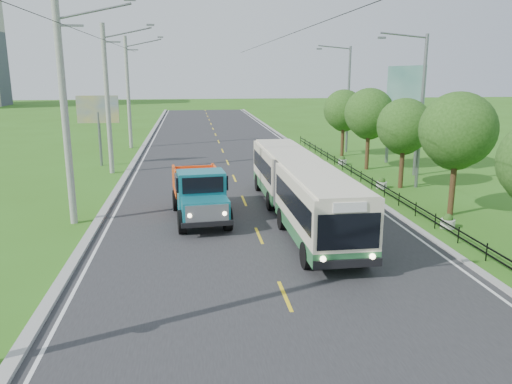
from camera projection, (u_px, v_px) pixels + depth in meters
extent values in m
plane|color=#346A19|center=(285.00, 296.00, 15.66)|extent=(240.00, 240.00, 0.00)
cube|color=#28282B|center=(232.00, 173.00, 34.94)|extent=(14.00, 120.00, 0.02)
cube|color=#9E9E99|center=(127.00, 174.00, 34.01)|extent=(0.40, 120.00, 0.15)
cube|color=#9E9E99|center=(331.00, 169.00, 35.84)|extent=(0.30, 120.00, 0.10)
cube|color=silver|center=(135.00, 175.00, 34.09)|extent=(0.12, 120.00, 0.00)
cube|color=silver|center=(324.00, 170.00, 35.78)|extent=(0.12, 120.00, 0.00)
cube|color=yellow|center=(285.00, 296.00, 15.66)|extent=(0.12, 2.20, 0.00)
cube|color=black|center=(372.00, 184.00, 30.10)|extent=(0.04, 40.00, 0.60)
cylinder|color=gray|center=(65.00, 115.00, 22.12)|extent=(0.32, 0.32, 10.00)
cube|color=slate|center=(69.00, 25.00, 21.29)|extent=(1.20, 0.10, 0.10)
cylinder|color=gray|center=(107.00, 100.00, 33.68)|extent=(0.32, 0.32, 10.00)
cube|color=slate|center=(111.00, 42.00, 32.86)|extent=(1.20, 0.10, 0.10)
cube|color=slate|center=(150.00, 25.00, 32.93)|extent=(0.50, 0.18, 0.12)
cylinder|color=gray|center=(128.00, 93.00, 45.25)|extent=(0.32, 0.32, 10.00)
cube|color=slate|center=(131.00, 50.00, 44.42)|extent=(1.20, 0.10, 0.10)
cube|color=slate|center=(160.00, 37.00, 44.50)|extent=(0.50, 0.18, 0.12)
cylinder|color=#382314|center=(453.00, 182.00, 24.22)|extent=(0.28, 0.28, 3.36)
sphere|color=#1F4513|center=(458.00, 130.00, 23.63)|extent=(3.60, 3.60, 3.60)
sphere|color=#1F4513|center=(455.00, 143.00, 24.31)|extent=(2.64, 2.64, 2.64)
cylinder|color=#382314|center=(402.00, 163.00, 30.05)|extent=(0.28, 0.28, 3.02)
sphere|color=#1F4513|center=(404.00, 126.00, 29.52)|extent=(3.24, 3.24, 3.24)
sphere|color=#1F4513|center=(403.00, 135.00, 30.17)|extent=(2.38, 2.38, 2.38)
cylinder|color=#382314|center=(367.00, 147.00, 35.80)|extent=(0.28, 0.28, 3.25)
sphere|color=#1F4513|center=(369.00, 113.00, 35.23)|extent=(3.48, 3.48, 3.48)
sphere|color=#1F4513|center=(369.00, 122.00, 35.90)|extent=(2.55, 2.55, 2.55)
cylinder|color=#382314|center=(343.00, 138.00, 41.61)|extent=(0.28, 0.28, 3.08)
sphere|color=#1F4513|center=(344.00, 110.00, 41.07)|extent=(3.30, 3.30, 3.30)
sphere|color=#1F4513|center=(344.00, 117.00, 41.73)|extent=(2.42, 2.42, 2.42)
cylinder|color=slate|center=(421.00, 113.00, 29.47)|extent=(0.20, 0.20, 9.00)
cylinder|color=slate|center=(404.00, 35.00, 28.27)|extent=(2.80, 0.10, 0.34)
cube|color=slate|center=(382.00, 38.00, 28.14)|extent=(0.45, 0.16, 0.12)
cylinder|color=slate|center=(348.00, 100.00, 42.97)|extent=(0.20, 0.20, 9.00)
cylinder|color=slate|center=(334.00, 47.00, 41.76)|extent=(2.80, 0.10, 0.34)
cube|color=slate|center=(319.00, 49.00, 41.63)|extent=(0.45, 0.16, 0.12)
cylinder|color=silver|center=(448.00, 224.00, 22.49)|extent=(0.64, 0.64, 0.40)
sphere|color=#1F4513|center=(448.00, 218.00, 22.43)|extent=(0.44, 0.44, 0.44)
cylinder|color=silver|center=(381.00, 185.00, 30.20)|extent=(0.64, 0.64, 0.40)
sphere|color=#1F4513|center=(382.00, 181.00, 30.14)|extent=(0.44, 0.44, 0.44)
cylinder|color=silver|center=(342.00, 162.00, 37.91)|extent=(0.64, 0.64, 0.40)
sphere|color=#1F4513|center=(342.00, 159.00, 37.85)|extent=(0.44, 0.44, 0.44)
cylinder|color=slate|center=(100.00, 139.00, 37.13)|extent=(0.20, 0.20, 4.00)
cube|color=yellow|center=(98.00, 109.00, 36.61)|extent=(3.00, 0.15, 2.00)
cylinder|color=slate|center=(417.00, 139.00, 33.51)|extent=(0.24, 0.24, 5.00)
cylinder|color=slate|center=(388.00, 130.00, 38.33)|extent=(0.24, 0.24, 5.00)
cube|color=#144C47|center=(405.00, 88.00, 35.14)|extent=(0.20, 6.00, 3.00)
cube|color=#2A6A3A|center=(320.00, 228.00, 20.01)|extent=(2.41, 7.10, 0.52)
cube|color=beige|center=(321.00, 200.00, 19.74)|extent=(2.41, 7.10, 1.82)
cube|color=black|center=(321.00, 200.00, 19.73)|extent=(2.45, 6.54, 0.90)
cube|color=#2A6A3A|center=(283.00, 186.00, 27.52)|extent=(2.41, 6.63, 0.52)
cube|color=beige|center=(283.00, 165.00, 27.24)|extent=(2.41, 6.63, 1.82)
cube|color=black|center=(283.00, 165.00, 27.24)|extent=(2.44, 6.06, 0.90)
cube|color=#4C4C4C|center=(298.00, 185.00, 23.66)|extent=(2.23, 0.96, 2.25)
cube|color=black|center=(349.00, 232.00, 16.34)|extent=(2.13, 0.07, 1.23)
cylinder|color=black|center=(307.00, 255.00, 17.79)|extent=(0.31, 0.98, 0.98)
cylinder|color=black|center=(364.00, 253.00, 18.08)|extent=(0.31, 0.98, 0.98)
cylinder|color=black|center=(282.00, 219.00, 22.25)|extent=(0.31, 0.98, 0.98)
cylinder|color=black|center=(329.00, 217.00, 22.53)|extent=(0.31, 0.98, 0.98)
cylinder|color=black|center=(270.00, 201.00, 25.34)|extent=(0.31, 0.98, 0.98)
cylinder|color=black|center=(311.00, 199.00, 25.63)|extent=(0.31, 0.98, 0.98)
cylinder|color=black|center=(258.00, 183.00, 29.53)|extent=(0.31, 0.98, 0.98)
cylinder|color=black|center=(293.00, 182.00, 29.81)|extent=(0.31, 0.98, 0.98)
cube|color=#156F7E|center=(205.00, 210.00, 21.57)|extent=(2.12, 1.51, 0.96)
cube|color=#156F7E|center=(201.00, 192.00, 22.82)|extent=(2.23, 1.71, 1.91)
cube|color=black|center=(201.00, 182.00, 22.71)|extent=(2.42, 1.44, 0.67)
cube|color=black|center=(200.00, 207.00, 23.76)|extent=(1.45, 5.80, 0.24)
cube|color=orange|center=(196.00, 180.00, 25.08)|extent=(2.44, 3.05, 1.24)
cylinder|color=black|center=(182.00, 222.00, 21.66)|extent=(0.43, 1.08, 1.05)
cylinder|color=black|center=(228.00, 219.00, 22.08)|extent=(0.43, 1.08, 1.05)
cylinder|color=black|center=(176.00, 200.00, 25.30)|extent=(0.43, 1.08, 1.05)
cylinder|color=black|center=(216.00, 198.00, 25.72)|extent=(0.43, 1.08, 1.05)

